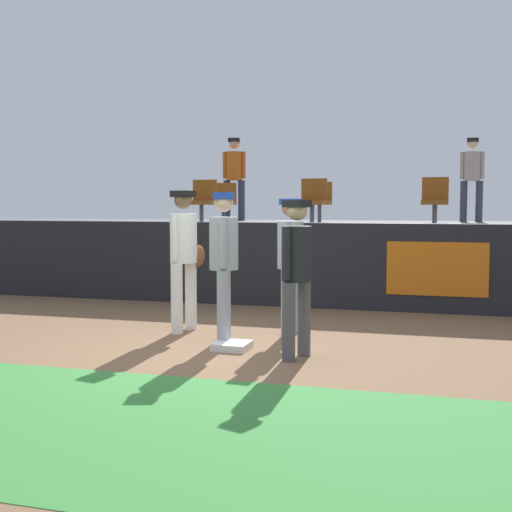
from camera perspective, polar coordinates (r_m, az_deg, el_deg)
The scene contains 17 objects.
ground_plane at distance 7.57m, azimuth -3.15°, elevation -8.23°, with size 60.00×60.00×0.00m, color brown.
grass_foreground_strip at distance 5.33m, azimuth -12.38°, elevation -13.71°, with size 18.00×2.80×0.01m, color #388438.
first_base at distance 7.72m, azimuth -2.08°, elevation -7.67°, with size 0.40×0.40×0.08m, color white.
player_fielder_home at distance 8.70m, azimuth -6.15°, elevation 0.46°, with size 0.43×0.55×1.84m.
player_runner_visitor at distance 7.90m, azimuth -2.78°, elevation -0.03°, with size 0.43×0.49×1.80m.
player_coach_visitor at distance 8.42m, azimuth 2.95°, elevation -0.05°, with size 0.34×0.48×1.73m.
player_umpire at distance 7.13m, azimuth 3.50°, elevation -0.97°, with size 0.42×0.45×1.70m.
field_wall at distance 10.86m, azimuth 3.11°, elevation -0.74°, with size 18.00×0.26×1.37m.
bleacher_platform at distance 13.37m, azimuth 5.54°, elevation 0.06°, with size 18.00×4.80×1.30m, color #59595E.
seat_back_center at distance 14.02m, azimuth 5.51°, elevation 4.84°, with size 0.45×0.44×0.84m.
seat_back_right at distance 13.78m, azimuth 15.09°, elevation 4.72°, with size 0.45×0.44×0.84m.
seat_front_center at distance 12.21m, azimuth 4.89°, elevation 4.92°, with size 0.47×0.44×0.84m.
seat_front_right at distance 11.98m, azimuth 15.05°, elevation 4.79°, with size 0.45×0.44×0.84m.
seat_back_left at distance 14.56m, azimuth -2.72°, elevation 4.84°, with size 0.46×0.44×0.84m.
seat_front_left at distance 12.80m, azimuth -4.58°, elevation 4.90°, with size 0.48×0.44×0.84m.
spectator_hooded at distance 15.18m, azimuth -1.88°, elevation 7.10°, with size 0.51×0.42×1.86m.
spectator_capped at distance 14.80m, azimuth 17.99°, elevation 6.72°, with size 0.49×0.34×1.75m.
Camera 1 is at (2.44, -6.97, 1.65)m, focal length 46.79 mm.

